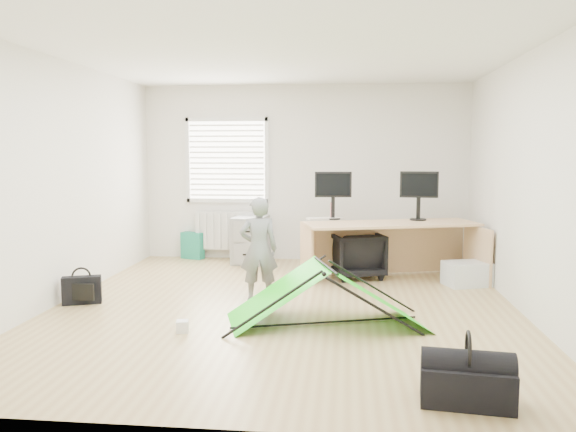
# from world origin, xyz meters

# --- Properties ---
(ground) EXTENTS (5.50, 5.50, 0.00)m
(ground) POSITION_xyz_m (0.00, 0.00, 0.00)
(ground) COLOR tan
(ground) RESTS_ON ground
(back_wall) EXTENTS (5.00, 0.02, 2.70)m
(back_wall) POSITION_xyz_m (0.00, 2.75, 1.35)
(back_wall) COLOR silver
(back_wall) RESTS_ON ground
(window) EXTENTS (1.20, 0.06, 1.20)m
(window) POSITION_xyz_m (-1.20, 2.71, 1.55)
(window) COLOR silver
(window) RESTS_ON back_wall
(radiator) EXTENTS (1.00, 0.12, 0.60)m
(radiator) POSITION_xyz_m (-1.20, 2.67, 0.45)
(radiator) COLOR silver
(radiator) RESTS_ON back_wall
(desk) EXTENTS (2.35, 1.32, 0.76)m
(desk) POSITION_xyz_m (1.25, 1.42, 0.38)
(desk) COLOR tan
(desk) RESTS_ON ground
(filing_cabinet) EXTENTS (0.53, 0.66, 0.71)m
(filing_cabinet) POSITION_xyz_m (-0.78, 2.40, 0.35)
(filing_cabinet) COLOR gray
(filing_cabinet) RESTS_ON ground
(monitor_left) EXTENTS (0.51, 0.16, 0.48)m
(monitor_left) POSITION_xyz_m (0.48, 1.72, 1.00)
(monitor_left) COLOR black
(monitor_left) RESTS_ON desk
(monitor_right) EXTENTS (0.51, 0.16, 0.48)m
(monitor_right) POSITION_xyz_m (1.62, 1.72, 1.00)
(monitor_right) COLOR black
(monitor_right) RESTS_ON desk
(keyboard) EXTENTS (0.52, 0.33, 0.02)m
(keyboard) POSITION_xyz_m (0.37, 1.69, 0.77)
(keyboard) COLOR beige
(keyboard) RESTS_ON desk
(thermos) EXTENTS (0.08, 0.08, 0.23)m
(thermos) POSITION_xyz_m (0.47, 1.74, 0.88)
(thermos) COLOR #AD6161
(thermos) RESTS_ON desk
(office_chair) EXTENTS (0.83, 0.84, 0.61)m
(office_chair) POSITION_xyz_m (0.80, 1.54, 0.31)
(office_chair) COLOR black
(office_chair) RESTS_ON ground
(person) EXTENTS (0.48, 0.37, 1.18)m
(person) POSITION_xyz_m (-0.31, 0.24, 0.59)
(person) COLOR slate
(person) RESTS_ON ground
(kite) EXTENTS (2.03, 1.34, 0.58)m
(kite) POSITION_xyz_m (0.47, -0.57, 0.29)
(kite) COLOR #1BD113
(kite) RESTS_ON ground
(storage_crate) EXTENTS (0.62, 0.52, 0.30)m
(storage_crate) POSITION_xyz_m (2.18, 1.22, 0.15)
(storage_crate) COLOR silver
(storage_crate) RESTS_ON ground
(tote_bag) EXTENTS (0.38, 0.25, 0.42)m
(tote_bag) POSITION_xyz_m (-1.75, 2.62, 0.21)
(tote_bag) COLOR #1C886A
(tote_bag) RESTS_ON ground
(laptop_bag) EXTENTS (0.43, 0.26, 0.31)m
(laptop_bag) POSITION_xyz_m (-2.24, -0.12, 0.15)
(laptop_bag) COLOR black
(laptop_bag) RESTS_ON ground
(white_box) EXTENTS (0.13, 0.13, 0.11)m
(white_box) POSITION_xyz_m (-0.85, -0.97, 0.06)
(white_box) COLOR silver
(white_box) RESTS_ON ground
(duffel_bag) EXTENTS (0.63, 0.37, 0.26)m
(duffel_bag) POSITION_xyz_m (1.48, -2.24, 0.13)
(duffel_bag) COLOR black
(duffel_bag) RESTS_ON ground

